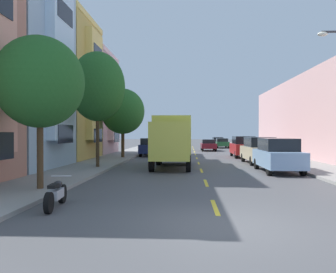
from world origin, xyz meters
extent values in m
plane|color=#4C4C4F|center=(0.00, 30.00, 0.00)|extent=(160.00, 160.00, 0.00)
cube|color=gray|center=(-7.10, 28.00, 0.07)|extent=(3.20, 120.00, 0.14)
cube|color=gray|center=(7.10, 28.00, 0.07)|extent=(3.20, 120.00, 0.14)
cube|color=yellow|center=(0.00, 2.00, 0.00)|extent=(0.14, 2.20, 0.01)
cube|color=yellow|center=(0.00, 7.00, 0.00)|extent=(0.14, 2.20, 0.01)
cube|color=yellow|center=(0.00, 12.00, 0.00)|extent=(0.14, 2.20, 0.01)
cube|color=yellow|center=(0.00, 17.00, 0.00)|extent=(0.14, 2.20, 0.01)
cube|color=yellow|center=(0.00, 22.00, 0.00)|extent=(0.14, 2.20, 0.01)
cube|color=yellow|center=(0.00, 27.00, 0.00)|extent=(0.14, 2.20, 0.01)
cube|color=yellow|center=(0.00, 32.00, 0.00)|extent=(0.14, 2.20, 0.01)
cube|color=yellow|center=(0.00, 37.00, 0.00)|extent=(0.14, 2.20, 0.01)
cube|color=yellow|center=(0.00, 42.00, 0.00)|extent=(0.14, 2.20, 0.01)
cube|color=yellow|center=(0.00, 47.00, 0.00)|extent=(0.14, 2.20, 0.01)
cube|color=#CAE7FE|center=(-8.42, 11.84, 6.53)|extent=(0.55, 3.28, 9.43)
cube|color=#1E232D|center=(-8.13, 11.84, 2.18)|extent=(0.04, 2.49, 1.10)
cube|color=#1E232D|center=(-8.13, 11.84, 5.80)|extent=(0.04, 2.49, 1.10)
cube|color=#1E232D|center=(-8.13, 11.84, 9.43)|extent=(0.04, 2.49, 1.10)
cube|color=tan|center=(-14.40, 19.32, 5.63)|extent=(11.40, 7.28, 11.26)
cube|color=#F9D572|center=(-8.95, 19.32, 11.48)|extent=(0.60, 7.28, 0.44)
cube|color=#F9D572|center=(-8.42, 19.32, 6.08)|extent=(0.55, 3.28, 8.78)
cube|color=#1E232D|center=(-8.13, 19.32, 2.03)|extent=(0.04, 2.49, 1.10)
cube|color=#1E232D|center=(-8.13, 19.32, 5.40)|extent=(0.04, 2.49, 1.10)
cube|color=#1E232D|center=(-8.13, 19.32, 8.78)|extent=(0.04, 2.49, 1.10)
cube|color=#CC9E9E|center=(-14.70, 26.80, 5.05)|extent=(12.00, 7.28, 10.10)
cube|color=#FECACA|center=(-8.95, 26.80, 10.32)|extent=(0.60, 7.28, 0.44)
cube|color=#FECACA|center=(-8.42, 26.80, 5.46)|extent=(0.55, 3.28, 7.88)
cube|color=#1E232D|center=(-8.13, 26.80, 1.82)|extent=(0.04, 2.49, 1.10)
cube|color=#1E232D|center=(-8.13, 26.80, 4.85)|extent=(0.04, 2.49, 1.10)
cube|color=#1E232D|center=(-8.13, 26.80, 7.88)|extent=(0.04, 2.49, 1.10)
cylinder|color=#47331E|center=(-6.40, 4.27, 1.50)|extent=(0.24, 0.24, 2.73)
ellipsoid|color=#235B23|center=(-6.40, 4.27, 4.16)|extent=(3.32, 3.32, 3.46)
cylinder|color=#47331E|center=(-6.40, 12.59, 1.82)|extent=(0.21, 0.21, 3.36)
ellipsoid|color=#235B23|center=(-6.40, 12.59, 5.12)|extent=(3.41, 3.41, 4.30)
cylinder|color=#47331E|center=(-6.40, 20.91, 1.39)|extent=(0.29, 0.29, 2.50)
ellipsoid|color=#235B23|center=(-6.40, 20.91, 4.10)|extent=(3.75, 3.75, 3.91)
cylinder|color=#38383D|center=(5.55, 6.94, 6.65)|extent=(1.10, 0.10, 0.10)
ellipsoid|color=silver|center=(5.05, 6.94, 6.55)|extent=(0.44, 0.28, 0.20)
cube|color=#D8D84C|center=(-1.79, 15.01, 1.99)|extent=(2.46, 5.15, 2.66)
cube|color=#D8D84C|center=(-1.83, 11.30, 1.76)|extent=(2.33, 1.93, 2.20)
cube|color=black|center=(-1.84, 10.40, 2.24)|extent=(2.02, 0.10, 0.97)
cube|color=black|center=(-1.76, 17.49, 0.43)|extent=(2.40, 0.19, 0.24)
cylinder|color=black|center=(-2.89, 11.26, 0.48)|extent=(0.29, 0.96, 0.96)
cylinder|color=black|center=(-0.77, 11.23, 0.48)|extent=(0.29, 0.96, 0.96)
cylinder|color=black|center=(-2.83, 16.38, 0.48)|extent=(0.29, 0.96, 0.96)
cylinder|color=black|center=(-0.71, 16.36, 0.48)|extent=(0.29, 0.96, 0.96)
cylinder|color=black|center=(-2.84, 15.28, 0.48)|extent=(0.29, 0.96, 0.96)
cylinder|color=black|center=(-0.72, 15.26, 0.48)|extent=(0.29, 0.96, 0.96)
cube|color=#AD1E1E|center=(4.29, 23.34, 0.78)|extent=(1.98, 4.81, 0.90)
cube|color=black|center=(4.29, 23.34, 1.58)|extent=(1.73, 2.80, 0.70)
cylinder|color=black|center=(5.17, 24.96, 0.33)|extent=(0.22, 0.66, 0.66)
cylinder|color=black|center=(3.44, 24.97, 0.33)|extent=(0.22, 0.66, 0.66)
cylinder|color=black|center=(5.15, 21.70, 0.33)|extent=(0.22, 0.66, 0.66)
cylinder|color=black|center=(3.42, 21.71, 0.33)|extent=(0.22, 0.66, 0.66)
cube|color=#7A9EC6|center=(4.31, 11.44, 0.78)|extent=(1.96, 4.81, 0.90)
cube|color=black|center=(4.31, 11.44, 1.58)|extent=(1.72, 2.79, 0.70)
cylinder|color=black|center=(5.18, 13.08, 0.33)|extent=(0.22, 0.66, 0.66)
cylinder|color=black|center=(3.45, 13.07, 0.33)|extent=(0.22, 0.66, 0.66)
cylinder|color=black|center=(5.18, 9.81, 0.33)|extent=(0.22, 0.66, 0.66)
cylinder|color=black|center=(3.45, 9.81, 0.33)|extent=(0.22, 0.66, 0.66)
cube|color=navy|center=(-4.35, 25.29, 0.73)|extent=(2.03, 5.31, 0.80)
cube|color=black|center=(-4.34, 24.13, 1.43)|extent=(1.77, 1.60, 0.60)
cylinder|color=black|center=(-5.22, 23.49, 0.33)|extent=(0.22, 0.66, 0.66)
cylinder|color=black|center=(-3.44, 23.50, 0.33)|extent=(0.22, 0.66, 0.66)
cylinder|color=black|center=(-5.25, 27.09, 0.33)|extent=(0.22, 0.66, 0.66)
cylinder|color=black|center=(-3.47, 27.10, 0.33)|extent=(0.22, 0.66, 0.66)
cube|color=black|center=(4.30, 50.51, 0.64)|extent=(1.91, 4.73, 0.62)
cube|color=black|center=(4.31, 50.13, 1.23)|extent=(1.65, 2.85, 0.55)
cylinder|color=black|center=(5.07, 52.12, 0.33)|extent=(0.23, 0.66, 0.66)
cylinder|color=black|center=(3.47, 52.09, 0.33)|extent=(0.23, 0.66, 0.66)
cylinder|color=black|center=(5.13, 48.93, 0.33)|extent=(0.23, 0.66, 0.66)
cylinder|color=black|center=(3.53, 48.90, 0.33)|extent=(0.23, 0.66, 0.66)
cube|color=#195B60|center=(-4.40, 34.46, 0.64)|extent=(1.75, 4.00, 0.62)
cube|color=black|center=(-4.40, 34.94, 1.23)|extent=(1.53, 1.68, 0.55)
cylinder|color=black|center=(-5.16, 33.10, 0.33)|extent=(0.22, 0.66, 0.66)
cylinder|color=black|center=(-3.64, 33.10, 0.33)|extent=(0.22, 0.66, 0.66)
cylinder|color=black|center=(-5.15, 35.82, 0.33)|extent=(0.22, 0.66, 0.66)
cylinder|color=black|center=(-3.63, 35.82, 0.33)|extent=(0.22, 0.66, 0.66)
cube|color=tan|center=(4.40, 16.91, 0.78)|extent=(2.05, 4.84, 0.90)
cube|color=black|center=(4.40, 16.91, 1.58)|extent=(1.77, 2.82, 0.70)
cylinder|color=black|center=(5.23, 18.56, 0.33)|extent=(0.23, 0.66, 0.66)
cylinder|color=black|center=(3.50, 18.52, 0.33)|extent=(0.23, 0.66, 0.66)
cylinder|color=black|center=(5.29, 15.30, 0.33)|extent=(0.23, 0.66, 0.66)
cylinder|color=black|center=(3.57, 15.26, 0.33)|extent=(0.23, 0.66, 0.66)
cube|color=#194C28|center=(4.28, 42.80, 0.63)|extent=(1.81, 4.50, 0.60)
cube|color=black|center=(4.28, 42.57, 1.18)|extent=(1.59, 2.16, 0.50)
cylinder|color=black|center=(5.07, 44.33, 0.33)|extent=(0.22, 0.66, 0.66)
cylinder|color=black|center=(3.49, 44.33, 0.33)|extent=(0.22, 0.66, 0.66)
cylinder|color=black|center=(5.07, 41.27, 0.33)|extent=(0.22, 0.66, 0.66)
cylinder|color=black|center=(3.49, 41.27, 0.33)|extent=(0.22, 0.66, 0.66)
cube|color=maroon|center=(1.80, 34.62, 0.63)|extent=(1.80, 4.50, 0.60)
cube|color=black|center=(1.80, 34.39, 1.18)|extent=(1.58, 2.16, 0.50)
cylinder|color=black|center=(2.59, 36.15, 0.33)|extent=(0.22, 0.66, 0.66)
cylinder|color=black|center=(1.01, 36.15, 0.33)|extent=(0.22, 0.66, 0.66)
cylinder|color=black|center=(2.59, 33.09, 0.33)|extent=(0.22, 0.66, 0.66)
cylinder|color=black|center=(1.01, 33.09, 0.33)|extent=(0.22, 0.66, 0.66)
cylinder|color=black|center=(-4.83, 2.34, 0.30)|extent=(0.20, 0.61, 0.60)
cylinder|color=black|center=(-4.67, 0.90, 0.30)|extent=(0.20, 0.61, 0.60)
cube|color=silver|center=(-4.75, 1.62, 0.42)|extent=(0.36, 0.84, 0.28)
ellipsoid|color=black|center=(-4.77, 1.79, 0.68)|extent=(0.24, 0.48, 0.22)
cube|color=black|center=(-4.72, 1.36, 0.70)|extent=(0.27, 0.54, 0.10)
cylinder|color=silver|center=(-4.81, 2.22, 0.88)|extent=(0.62, 0.10, 0.03)
camera|label=1|loc=(-0.84, -8.38, 2.25)|focal=36.65mm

